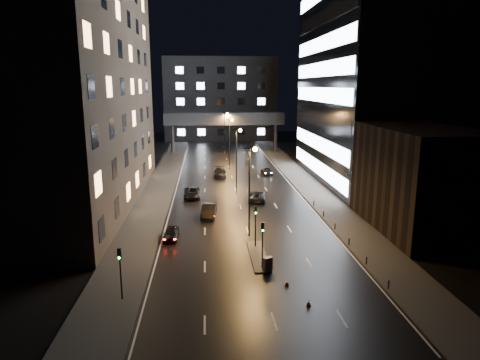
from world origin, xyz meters
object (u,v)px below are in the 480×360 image
Objects in this scene: car_away_d at (220,173)px; car_toward_a at (257,196)px; car_away_b at (209,211)px; car_away_c at (192,193)px; car_away_a at (171,233)px; utility_cabinet at (268,264)px; car_toward_b at (267,171)px.

car_away_d reaches higher than car_toward_a.
car_away_b is 0.92× the size of car_away_d.
car_away_b is 0.95× the size of car_away_c.
car_away_d is at bearing 81.61° from car_away_a.
utility_cabinet is (-1.91, -24.55, 0.08)m from car_toward_a.
utility_cabinet is at bearing -42.16° from car_away_a.
car_toward_b is (13.75, 16.23, -0.09)m from car_away_c.
car_away_a is 2.94× the size of utility_cabinet.
utility_cabinet reaches higher than car_toward_a.
car_away_d reaches higher than car_away_c.
car_toward_a is (7.06, 7.24, -0.10)m from car_away_b.
utility_cabinet is (9.41, -9.46, 0.15)m from car_away_a.
car_away_b is 24.88m from car_away_d.
utility_cabinet is at bearing -75.82° from car_away_c.
car_away_a reaches higher than car_toward_b.
car_away_b is at bearing 52.01° from car_toward_a.
car_away_a is 0.71× the size of car_away_d.
car_toward_a is (9.57, -2.72, -0.00)m from car_away_c.
car_away_a is 13.35m from utility_cabinet.
car_away_c is at bearing -9.62° from car_toward_a.
car_away_a is 37.41m from car_toward_b.
car_away_a is 33.28m from car_away_d.
car_away_c is 4.01× the size of utility_cabinet.
utility_cabinet is (2.85, -42.09, 0.02)m from car_away_d.
car_away_b is 1.14× the size of car_toward_b.
car_away_b is 28.51m from car_toward_b.
car_away_a is 0.88× the size of car_toward_b.
car_away_a is at bearing -112.75° from car_away_b.
car_away_c reaches higher than car_toward_a.
car_away_c is 0.97× the size of car_away_d.
car_toward_a is 3.99× the size of utility_cabinet.
car_away_b reaches higher than car_toward_b.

